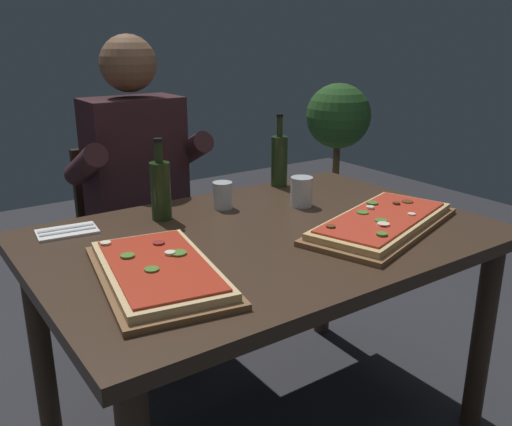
% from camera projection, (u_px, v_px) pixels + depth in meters
% --- Properties ---
extents(dining_table, '(1.40, 0.96, 0.74)m').
position_uv_depth(dining_table, '(265.00, 261.00, 1.74)').
color(dining_table, '#3D2B1E').
rests_on(dining_table, ground_plane).
extents(pizza_rectangular_front, '(0.65, 0.44, 0.05)m').
position_uv_depth(pizza_rectangular_front, '(382.00, 222.00, 1.74)').
color(pizza_rectangular_front, brown).
rests_on(pizza_rectangular_front, dining_table).
extents(pizza_rectangular_left, '(0.37, 0.55, 0.05)m').
position_uv_depth(pizza_rectangular_left, '(159.00, 271.00, 1.38)').
color(pizza_rectangular_left, brown).
rests_on(pizza_rectangular_left, dining_table).
extents(wine_bottle_dark, '(0.07, 0.07, 0.27)m').
position_uv_depth(wine_bottle_dark, '(161.00, 189.00, 1.80)').
color(wine_bottle_dark, '#233819').
rests_on(wine_bottle_dark, dining_table).
extents(oil_bottle_amber, '(0.07, 0.07, 0.29)m').
position_uv_depth(oil_bottle_amber, '(279.00, 159.00, 2.20)').
color(oil_bottle_amber, '#233819').
rests_on(oil_bottle_amber, dining_table).
extents(tumbler_near_camera, '(0.07, 0.07, 0.09)m').
position_uv_depth(tumbler_near_camera, '(223.00, 197.00, 1.93)').
color(tumbler_near_camera, silver).
rests_on(tumbler_near_camera, dining_table).
extents(tumbler_far_side, '(0.08, 0.08, 0.11)m').
position_uv_depth(tumbler_far_side, '(301.00, 193.00, 1.96)').
color(tumbler_far_side, silver).
rests_on(tumbler_far_side, dining_table).
extents(napkin_cutlery_set, '(0.19, 0.13, 0.01)m').
position_uv_depth(napkin_cutlery_set, '(67.00, 231.00, 1.70)').
color(napkin_cutlery_set, white).
rests_on(napkin_cutlery_set, dining_table).
extents(diner_chair, '(0.44, 0.44, 0.87)m').
position_uv_depth(diner_chair, '(134.00, 236.00, 2.40)').
color(diner_chair, black).
rests_on(diner_chair, ground_plane).
extents(seated_diner, '(0.53, 0.41, 1.33)m').
position_uv_depth(seated_diner, '(141.00, 185.00, 2.23)').
color(seated_diner, '#23232D').
rests_on(seated_diner, ground_plane).
extents(potted_plant_corner, '(0.41, 0.41, 1.04)m').
position_uv_depth(potted_plant_corner, '(337.00, 155.00, 3.55)').
color(potted_plant_corner, tan).
rests_on(potted_plant_corner, ground_plane).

